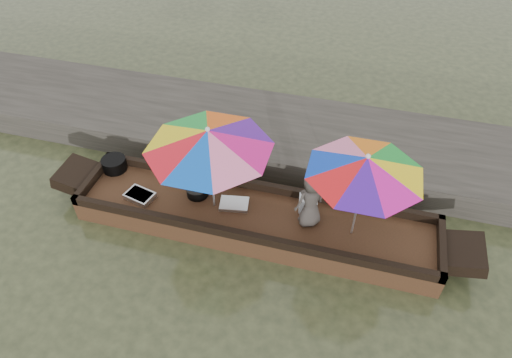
% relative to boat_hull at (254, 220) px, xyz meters
% --- Properties ---
extents(water, '(80.00, 80.00, 0.00)m').
position_rel_boat_hull_xyz_m(water, '(0.00, 0.00, -0.17)').
color(water, '#2F351F').
rests_on(water, ground).
extents(dock, '(22.00, 2.20, 0.50)m').
position_rel_boat_hull_xyz_m(dock, '(0.00, 2.20, 0.08)').
color(dock, '#2D2B26').
rests_on(dock, ground).
extents(boat_hull, '(5.76, 1.20, 0.35)m').
position_rel_boat_hull_xyz_m(boat_hull, '(0.00, 0.00, 0.00)').
color(boat_hull, '#301E13').
rests_on(boat_hull, water).
extents(cooking_pot, '(0.42, 0.42, 0.22)m').
position_rel_boat_hull_xyz_m(cooking_pot, '(-2.63, 0.37, 0.29)').
color(cooking_pot, black).
rests_on(cooking_pot, boat_hull).
extents(tray_crayfish, '(0.52, 0.41, 0.09)m').
position_rel_boat_hull_xyz_m(tray_crayfish, '(-1.90, -0.17, 0.22)').
color(tray_crayfish, silver).
rests_on(tray_crayfish, boat_hull).
extents(tray_scallop, '(0.50, 0.39, 0.06)m').
position_rel_boat_hull_xyz_m(tray_scallop, '(-0.36, 0.08, 0.21)').
color(tray_scallop, silver).
rests_on(tray_scallop, boat_hull).
extents(charcoal_grill, '(0.36, 0.36, 0.17)m').
position_rel_boat_hull_xyz_m(charcoal_grill, '(-1.01, 0.16, 0.26)').
color(charcoal_grill, black).
rests_on(charcoal_grill, boat_hull).
extents(supply_bag, '(0.32, 0.27, 0.26)m').
position_rel_boat_hull_xyz_m(supply_bag, '(0.79, 0.31, 0.30)').
color(supply_bag, silver).
rests_on(supply_bag, boat_hull).
extents(vendor, '(0.56, 0.55, 0.97)m').
position_rel_boat_hull_xyz_m(vendor, '(0.86, 0.04, 0.66)').
color(vendor, '#413B37').
rests_on(vendor, boat_hull).
extents(umbrella_bow, '(2.50, 2.50, 1.55)m').
position_rel_boat_hull_xyz_m(umbrella_bow, '(-0.67, 0.00, 0.95)').
color(umbrella_bow, '#5814A5').
rests_on(umbrella_bow, boat_hull).
extents(umbrella_stern, '(2.16, 2.16, 1.55)m').
position_rel_boat_hull_xyz_m(umbrella_stern, '(1.53, 0.00, 0.95)').
color(umbrella_stern, green).
rests_on(umbrella_stern, boat_hull).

